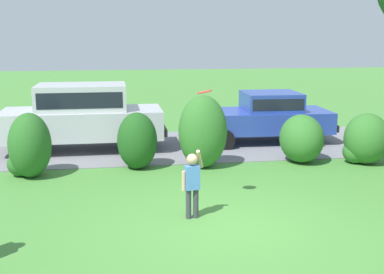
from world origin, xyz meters
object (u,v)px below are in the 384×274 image
object	(u,v)px
parked_suv	(82,114)
frisbee	(205,92)
parked_sedan	(264,115)
child_thrower	(192,180)

from	to	relation	value
parked_suv	frisbee	distance (m)	5.98
parked_sedan	parked_suv	xyz separation A→B (m)	(-5.47, -0.35, 0.23)
parked_sedan	frisbee	distance (m)	6.46
parked_sedan	parked_suv	bearing A→B (deg)	-176.35
parked_sedan	child_thrower	size ratio (longest dim) A/B	3.46
parked_sedan	frisbee	bearing A→B (deg)	-117.18
parked_sedan	frisbee	xyz separation A→B (m)	(-2.88, -5.61, 1.40)
parked_suv	child_thrower	xyz separation A→B (m)	(2.27, -5.83, -0.36)
child_thrower	frisbee	distance (m)	1.67
frisbee	parked_sedan	bearing A→B (deg)	62.82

